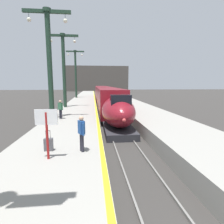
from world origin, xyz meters
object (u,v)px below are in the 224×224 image
passenger_near_edge (82,131)px  departure_info_board (47,124)px  station_column_far (64,64)px  passenger_mid_platform (60,108)px  highspeed_train_main (106,97)px  station_column_mid (49,55)px  station_column_distant (76,70)px  rolling_suitcase (49,144)px

passenger_near_edge → departure_info_board: bearing=-151.8°
station_column_far → passenger_mid_platform: station_column_far is taller
passenger_near_edge → departure_info_board: size_ratio=0.80×
station_column_far → passenger_near_edge: station_column_far is taller
highspeed_train_main → passenger_near_edge: bearing=-96.9°
station_column_mid → passenger_mid_platform: 4.76m
passenger_near_edge → station_column_mid: bearing=110.3°
departure_info_board → station_column_mid: bearing=101.1°
station_column_mid → station_column_distant: 25.25m
highspeed_train_main → station_column_mid: (-5.90, -13.71, 4.78)m
station_column_mid → departure_info_board: (1.83, -9.37, -4.15)m
station_column_far → station_column_distant: 17.14m
station_column_mid → station_column_far: (0.00, 8.11, 0.05)m
station_column_far → highspeed_train_main: bearing=43.5°
highspeed_train_main → station_column_mid: size_ratio=3.99×
passenger_near_edge → rolling_suitcase: (-1.58, 0.25, -0.69)m
highspeed_train_main → station_column_distant: 14.00m
station_column_mid → station_column_far: 8.11m
highspeed_train_main → station_column_mid: 15.67m
station_column_distant → passenger_mid_platform: station_column_distant is taller
highspeed_train_main → departure_info_board: highspeed_train_main is taller
passenger_mid_platform → highspeed_train_main: bearing=70.1°
passenger_near_edge → rolling_suitcase: 1.74m
rolling_suitcase → departure_info_board: departure_info_board is taller
passenger_near_edge → station_column_distant: bearing=95.4°
departure_info_board → passenger_mid_platform: bearing=96.4°
station_column_distant → departure_info_board: bearing=-87.0°
station_column_mid → station_column_distant: bearing=90.0°
passenger_mid_platform → station_column_far: bearing=95.5°
passenger_near_edge → passenger_mid_platform: bearing=106.0°
station_column_distant → departure_info_board: (1.83, -34.62, -4.69)m
highspeed_train_main → passenger_near_edge: size_ratio=22.32×
highspeed_train_main → station_column_far: 9.46m
station_column_mid → departure_info_board: station_column_mid is taller
highspeed_train_main → departure_info_board: bearing=-100.0°
highspeed_train_main → station_column_mid: bearing=-113.3°
rolling_suitcase → passenger_mid_platform: bearing=95.7°
station_column_far → departure_info_board: 18.07m
passenger_near_edge → highspeed_train_main: bearing=83.1°
station_column_distant → passenger_mid_platform: 26.13m
station_column_far → departure_info_board: size_ratio=4.50×
station_column_far → passenger_near_edge: size_ratio=5.64×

